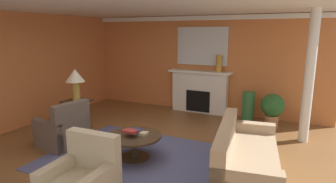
{
  "coord_description": "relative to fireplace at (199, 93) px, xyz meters",
  "views": [
    {
      "loc": [
        2.74,
        -4.24,
        2.28
      ],
      "look_at": [
        0.12,
        1.18,
        1.0
      ],
      "focal_mm": 29.88,
      "sensor_mm": 36.0,
      "label": 1
    }
  ],
  "objects": [
    {
      "name": "area_rug",
      "position": [
        -0.04,
        -3.42,
        -0.57
      ],
      "size": [
        3.14,
        2.53,
        0.01
      ],
      "primitive_type": "cube",
      "color": "#4C517A",
      "rests_on": "ground_plane"
    },
    {
      "name": "ceiling_panel",
      "position": [
        -0.14,
        -2.93,
        2.2
      ],
      "size": [
        7.2,
        7.37,
        0.06
      ],
      "primitive_type": "cube",
      "color": "white"
    },
    {
      "name": "ground_plane",
      "position": [
        -0.14,
        -3.23,
        -0.57
      ],
      "size": [
        8.8,
        8.8,
        0.0
      ],
      "primitive_type": "plane",
      "color": "brown"
    },
    {
      "name": "sofa",
      "position": [
        1.91,
        -3.23,
        -0.28
      ],
      "size": [
        1.2,
        2.21,
        0.85
      ],
      "color": "tan",
      "rests_on": "ground_plane"
    },
    {
      "name": "side_table",
      "position": [
        -2.14,
        -2.63,
        -0.17
      ],
      "size": [
        0.56,
        0.56,
        0.7
      ],
      "color": "#3D2D1E",
      "rests_on": "ground_plane"
    },
    {
      "name": "column_white",
      "position": [
        2.75,
        -1.14,
        0.8
      ],
      "size": [
        0.2,
        0.2,
        2.75
      ],
      "primitive_type": "cylinder",
      "color": "white",
      "rests_on": "ground_plane"
    },
    {
      "name": "mantel_mirror",
      "position": [
        -0.0,
        0.12,
        1.32
      ],
      "size": [
        1.49,
        0.04,
        1.06
      ],
      "primitive_type": "cube",
      "color": "silver"
    },
    {
      "name": "crown_moulding",
      "position": [
        -0.14,
        0.13,
        2.09
      ],
      "size": [
        7.2,
        0.08,
        0.12
      ],
      "primitive_type": "cube",
      "color": "white"
    },
    {
      "name": "wall_fireplace",
      "position": [
        -0.14,
        0.21,
        0.8
      ],
      "size": [
        7.2,
        0.12,
        2.75
      ],
      "primitive_type": "cube",
      "color": "#CC723D",
      "rests_on": "ground_plane"
    },
    {
      "name": "wall_window",
      "position": [
        -3.5,
        -2.93,
        0.8
      ],
      "size": [
        0.12,
        7.37,
        2.75
      ],
      "primitive_type": "cube",
      "color": "#CC723D",
      "rests_on": "ground_plane"
    },
    {
      "name": "book_small_novel",
      "position": [
        -0.06,
        -3.51,
        -0.02
      ],
      "size": [
        0.26,
        0.18,
        0.04
      ],
      "primitive_type": "cube",
      "rotation": [
        0.0,
        0.0,
        -0.05
      ],
      "color": "maroon",
      "rests_on": "coffee_table"
    },
    {
      "name": "book_red_cover",
      "position": [
        0.06,
        -3.34,
        -0.1
      ],
      "size": [
        0.25,
        0.17,
        0.05
      ],
      "primitive_type": "cube",
      "rotation": [
        0.0,
        0.0,
        0.05
      ],
      "color": "tan",
      "rests_on": "coffee_table"
    },
    {
      "name": "table_lamp",
      "position": [
        -2.14,
        -2.63,
        0.65
      ],
      "size": [
        0.44,
        0.44,
        0.75
      ],
      "color": "#B28E38",
      "rests_on": "side_table"
    },
    {
      "name": "vase_mantel_right",
      "position": [
        0.55,
        -0.05,
        0.87
      ],
      "size": [
        0.16,
        0.16,
        0.46
      ],
      "primitive_type": "cylinder",
      "color": "#B7892D",
      "rests_on": "fireplace"
    },
    {
      "name": "fireplace",
      "position": [
        0.0,
        0.0,
        0.0
      ],
      "size": [
        1.8,
        0.35,
        1.21
      ],
      "color": "white",
      "rests_on": "ground_plane"
    },
    {
      "name": "potted_plant",
      "position": [
        2.04,
        -0.5,
        -0.08
      ],
      "size": [
        0.56,
        0.56,
        0.83
      ],
      "color": "#A8754C",
      "rests_on": "ground_plane"
    },
    {
      "name": "vase_tall_corner",
      "position": [
        1.44,
        -0.3,
        -0.18
      ],
      "size": [
        0.32,
        0.32,
        0.79
      ],
      "primitive_type": "cylinder",
      "color": "#33703D",
      "rests_on": "ground_plane"
    },
    {
      "name": "book_art_folio",
      "position": [
        -0.06,
        -3.36,
        -0.06
      ],
      "size": [
        0.22,
        0.21,
        0.03
      ],
      "primitive_type": "cube",
      "rotation": [
        0.0,
        0.0,
        0.03
      ],
      "color": "navy",
      "rests_on": "coffee_table"
    },
    {
      "name": "coffee_table",
      "position": [
        -0.04,
        -3.42,
        -0.24
      ],
      "size": [
        1.0,
        1.0,
        0.45
      ],
      "color": "#3D2D1E",
      "rests_on": "ground_plane"
    },
    {
      "name": "armchair_near_window",
      "position": [
        -1.65,
        -3.55,
        -0.27
      ],
      "size": [
        0.91,
        0.91,
        0.95
      ],
      "color": "brown",
      "rests_on": "ground_plane"
    }
  ]
}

